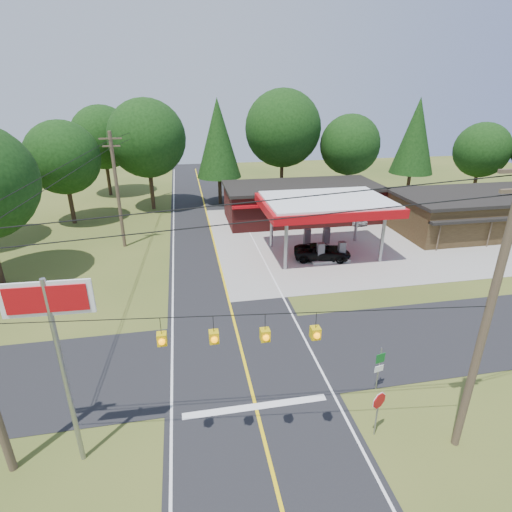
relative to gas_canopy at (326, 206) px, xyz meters
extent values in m
plane|color=#3D4D1B|center=(-9.00, -13.00, -4.27)|extent=(120.00, 120.00, 0.00)
cube|color=black|center=(-9.00, -13.00, -4.26)|extent=(8.00, 120.00, 0.02)
cube|color=black|center=(-9.00, -13.00, -4.25)|extent=(70.00, 7.00, 0.02)
cube|color=yellow|center=(-9.00, -13.00, -4.24)|extent=(0.15, 110.00, 0.00)
cylinder|color=gray|center=(-4.00, -2.50, -2.17)|extent=(0.28, 0.28, 4.20)
cylinder|color=gray|center=(-4.00, 2.50, -2.17)|extent=(0.28, 0.28, 4.20)
cylinder|color=gray|center=(4.00, -2.50, -2.17)|extent=(0.28, 0.28, 4.20)
cylinder|color=gray|center=(4.00, 2.50, -2.17)|extent=(0.28, 0.28, 4.20)
cube|color=#AC090F|center=(0.00, 0.00, 0.08)|extent=(10.60, 7.40, 0.70)
cube|color=white|center=(0.00, 0.00, 0.48)|extent=(10.00, 7.00, 0.25)
cube|color=#9E9B93|center=(0.00, -1.80, -4.14)|extent=(3.20, 0.90, 0.22)
cube|color=#3F3F44|center=(-0.90, -1.80, -3.32)|extent=(0.55, 0.45, 1.50)
cube|color=#3F3F44|center=(0.90, -1.80, -3.32)|extent=(0.55, 0.45, 1.50)
cube|color=#9E9B93|center=(0.00, 1.80, -4.14)|extent=(3.20, 0.90, 0.22)
cube|color=#3F3F44|center=(-0.90, 1.80, -3.32)|extent=(0.55, 0.45, 1.50)
cube|color=#3F3F44|center=(0.90, 1.80, -3.32)|extent=(0.55, 0.45, 1.50)
cube|color=#4D1816|center=(1.00, 10.00, -2.52)|extent=(16.00, 7.00, 3.50)
cube|color=black|center=(1.00, 10.00, -0.62)|extent=(16.40, 7.40, 0.30)
cube|color=#AC090F|center=(1.00, 6.40, -1.57)|extent=(16.00, 0.50, 0.25)
cube|color=#362716|center=(19.00, 3.00, -2.52)|extent=(20.00, 8.00, 3.50)
cube|color=black|center=(19.00, 3.00, -0.62)|extent=(20.40, 8.40, 0.30)
cylinder|color=#473828|center=(-1.50, -20.00, 1.48)|extent=(0.30, 0.30, 11.50)
cylinder|color=#473828|center=(-17.00, 5.00, 0.73)|extent=(0.30, 0.30, 10.00)
cube|color=#473828|center=(-17.00, 5.00, 5.13)|extent=(1.80, 0.12, 0.12)
cube|color=#473828|center=(-17.00, 5.00, 4.53)|extent=(1.40, 0.12, 0.12)
cylinder|color=#473828|center=(-15.50, 22.00, 0.48)|extent=(0.30, 0.30, 9.50)
cube|color=gold|center=(-12.55, -18.70, 1.23)|extent=(0.32, 0.32, 0.42)
cube|color=gold|center=(-10.85, -18.90, 1.23)|extent=(0.32, 0.32, 0.42)
cube|color=gold|center=(-9.15, -19.10, 1.23)|extent=(0.32, 0.32, 0.42)
cube|color=gold|center=(-7.45, -19.30, 1.23)|extent=(0.32, 0.32, 0.42)
cylinder|color=#332316|center=(-23.00, 13.00, -2.29)|extent=(0.44, 0.44, 3.96)
sphere|color=black|center=(-23.00, 13.00, 2.55)|extent=(7.26, 7.26, 7.26)
cylinder|color=#332316|center=(-15.00, 17.00, -1.93)|extent=(0.44, 0.44, 4.68)
sphere|color=black|center=(-15.00, 17.00, 3.79)|extent=(8.58, 8.58, 8.58)
cylinder|color=#332316|center=(-7.00, 18.00, -2.11)|extent=(0.44, 0.44, 4.32)
cone|color=black|center=(-7.00, 18.00, 3.53)|extent=(5.28, 5.28, 9.00)
cylinder|color=#332316|center=(1.00, 19.00, -1.75)|extent=(0.44, 0.44, 5.04)
sphere|color=black|center=(1.00, 19.00, 4.41)|extent=(9.24, 9.24, 9.24)
cylinder|color=#332316|center=(9.00, 17.00, -2.29)|extent=(0.44, 0.44, 3.96)
sphere|color=black|center=(9.00, 17.00, 2.55)|extent=(7.26, 7.26, 7.26)
cylinder|color=#332316|center=(17.00, 16.00, -2.11)|extent=(0.44, 0.44, 4.32)
cone|color=black|center=(17.00, 16.00, 3.53)|extent=(5.28, 5.28, 9.00)
cylinder|color=#332316|center=(25.00, 14.00, -2.47)|extent=(0.44, 0.44, 3.60)
sphere|color=black|center=(25.00, 14.00, 1.93)|extent=(6.60, 6.60, 6.60)
cylinder|color=#332316|center=(-21.00, 25.00, -2.11)|extent=(0.44, 0.44, 4.32)
sphere|color=black|center=(-21.00, 25.00, 3.17)|extent=(7.92, 7.92, 7.92)
imported|color=black|center=(-0.50, -1.15, -3.62)|extent=(5.47, 5.47, 1.29)
imported|color=silver|center=(6.11, 8.00, -3.58)|extent=(4.39, 4.39, 1.38)
cylinder|color=gray|center=(-16.02, -18.00, -0.42)|extent=(0.18, 0.18, 7.69)
cube|color=white|center=(-16.02, -18.00, 2.72)|extent=(2.86, 0.18, 1.21)
cube|color=#AC090F|center=(-16.02, -18.05, 2.72)|extent=(2.51, 0.15, 0.93)
cylinder|color=gray|center=(-4.50, -19.00, -3.22)|extent=(0.07, 0.07, 2.09)
cylinder|color=gray|center=(-3.20, -16.50, -3.10)|extent=(0.06, 0.06, 2.33)
cube|color=#0C591E|center=(-3.20, -16.54, -2.47)|extent=(0.47, 0.13, 0.48)
cube|color=white|center=(-3.20, -16.54, -3.05)|extent=(0.47, 0.13, 0.32)
camera|label=1|loc=(-11.54, -30.18, 8.86)|focal=28.00mm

